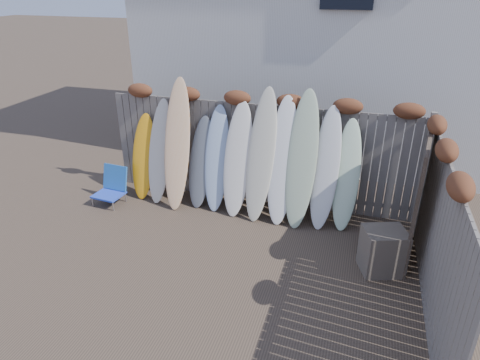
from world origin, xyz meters
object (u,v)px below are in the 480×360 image
(beach_chair, at_px, (112,186))
(surfboard_0, at_px, (144,157))
(wooden_crate, at_px, (383,251))
(lattice_panel, at_px, (417,203))

(beach_chair, xyz_separation_m, surfboard_0, (0.50, 0.48, 0.51))
(wooden_crate, height_order, lattice_panel, lattice_panel)
(surfboard_0, bearing_deg, beach_chair, -136.59)
(beach_chair, distance_m, wooden_crate, 5.25)
(surfboard_0, bearing_deg, wooden_crate, -15.44)
(wooden_crate, xyz_separation_m, lattice_panel, (0.42, 0.50, 0.64))
(wooden_crate, height_order, surfboard_0, surfboard_0)
(wooden_crate, bearing_deg, beach_chair, 171.10)
(beach_chair, relative_size, surfboard_0, 0.41)
(lattice_panel, distance_m, surfboard_0, 5.17)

